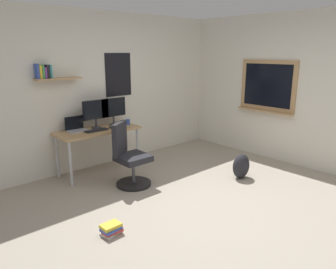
% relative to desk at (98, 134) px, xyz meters
% --- Properties ---
extents(ground_plane, '(5.20, 5.20, 0.00)m').
position_rel_desk_xyz_m(ground_plane, '(0.35, -2.08, -0.65)').
color(ground_plane, '#9E9384').
rests_on(ground_plane, ground).
extents(wall_back, '(5.00, 0.30, 2.60)m').
position_rel_desk_xyz_m(wall_back, '(0.34, 0.37, 0.66)').
color(wall_back, silver).
rests_on(wall_back, ground).
extents(wall_right, '(0.22, 5.00, 2.60)m').
position_rel_desk_xyz_m(wall_right, '(2.80, -2.05, 0.66)').
color(wall_right, silver).
rests_on(wall_right, ground).
extents(desk, '(1.34, 0.58, 0.73)m').
position_rel_desk_xyz_m(desk, '(0.00, 0.00, 0.00)').
color(desk, tan).
rests_on(desk, ground).
extents(office_chair, '(0.56, 0.57, 0.95)m').
position_rel_desk_xyz_m(office_chair, '(0.06, -0.77, -0.24)').
color(office_chair, black).
rests_on(office_chair, ground).
extents(laptop, '(0.31, 0.21, 0.23)m').
position_rel_desk_xyz_m(laptop, '(-0.30, 0.14, 0.13)').
color(laptop, '#ADAFB5').
rests_on(laptop, desk).
extents(monitor_primary, '(0.46, 0.17, 0.46)m').
position_rel_desk_xyz_m(monitor_primary, '(0.03, 0.09, 0.35)').
color(monitor_primary, '#38383D').
rests_on(monitor_primary, desk).
extents(monitor_secondary, '(0.46, 0.17, 0.46)m').
position_rel_desk_xyz_m(monitor_secondary, '(0.37, 0.09, 0.35)').
color(monitor_secondary, '#38383D').
rests_on(monitor_secondary, desk).
extents(keyboard, '(0.37, 0.13, 0.02)m').
position_rel_desk_xyz_m(keyboard, '(-0.07, -0.07, 0.09)').
color(keyboard, black).
rests_on(keyboard, desk).
extents(computer_mouse, '(0.10, 0.06, 0.03)m').
position_rel_desk_xyz_m(computer_mouse, '(0.21, -0.07, 0.10)').
color(computer_mouse, '#262628').
rests_on(computer_mouse, desk).
extents(coffee_mug, '(0.08, 0.08, 0.09)m').
position_rel_desk_xyz_m(coffee_mug, '(0.57, -0.02, 0.13)').
color(coffee_mug, '#334CA5').
rests_on(coffee_mug, desk).
extents(backpack, '(0.32, 0.22, 0.39)m').
position_rel_desk_xyz_m(backpack, '(1.52, -1.72, -0.45)').
color(backpack, '#232328').
rests_on(backpack, ground).
extents(book_stack_on_floor, '(0.24, 0.20, 0.12)m').
position_rel_desk_xyz_m(book_stack_on_floor, '(-0.88, -1.74, -0.58)').
color(book_stack_on_floor, silver).
rests_on(book_stack_on_floor, ground).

